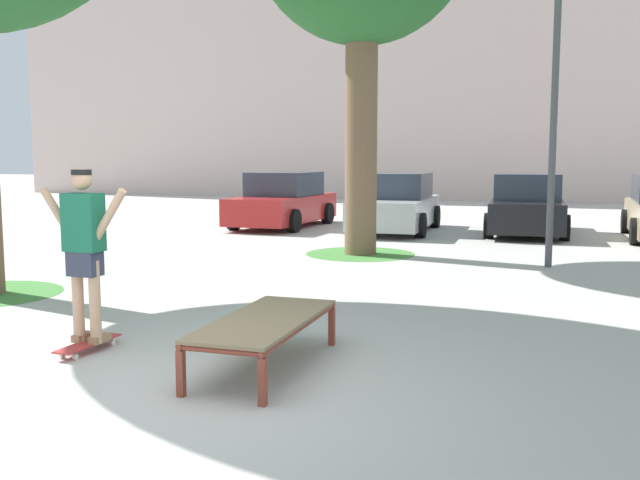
% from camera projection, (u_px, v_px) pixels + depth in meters
% --- Properties ---
extents(ground_plane, '(120.00, 120.00, 0.00)m').
position_uv_depth(ground_plane, '(164.00, 396.00, 5.56)').
color(ground_plane, '#B7B5AD').
extents(building_facade, '(41.25, 4.00, 14.63)m').
position_uv_depth(building_facade, '(414.00, 42.00, 32.68)').
color(building_facade, beige).
rests_on(building_facade, ground).
extents(skate_box, '(0.81, 1.92, 0.46)m').
position_uv_depth(skate_box, '(265.00, 323.00, 6.28)').
color(skate_box, brown).
rests_on(skate_box, ground).
extents(skateboard, '(0.22, 0.80, 0.09)m').
position_uv_depth(skateboard, '(88.00, 344.00, 6.84)').
color(skateboard, '#B23333').
rests_on(skateboard, ground).
extents(skater, '(1.00, 0.29, 1.69)m').
position_uv_depth(skater, '(84.00, 243.00, 6.73)').
color(skater, tan).
rests_on(skater, skateboard).
extents(grass_patch_mid_back, '(2.16, 2.16, 0.01)m').
position_uv_depth(grass_patch_mid_back, '(360.00, 254.00, 13.81)').
color(grass_patch_mid_back, '#47893D').
rests_on(grass_patch_mid_back, ground).
extents(car_red, '(1.96, 4.22, 1.50)m').
position_uv_depth(car_red, '(283.00, 202.00, 19.27)').
color(car_red, red).
rests_on(car_red, ground).
extents(car_silver, '(2.05, 4.27, 1.50)m').
position_uv_depth(car_silver, '(396.00, 205.00, 18.03)').
color(car_silver, '#B7BABF').
rests_on(car_silver, ground).
extents(car_black, '(2.07, 4.28, 1.50)m').
position_uv_depth(car_black, '(527.00, 206.00, 17.48)').
color(car_black, black).
rests_on(car_black, ground).
extents(light_post, '(0.36, 0.36, 5.83)m').
position_uv_depth(light_post, '(557.00, 42.00, 11.72)').
color(light_post, '#4C4C51').
rests_on(light_post, ground).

